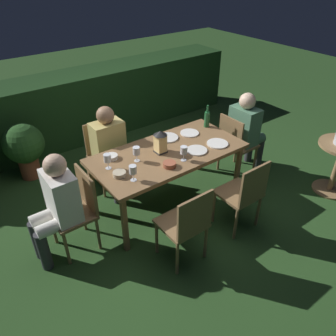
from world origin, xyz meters
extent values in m
plane|color=#26471E|center=(0.00, 0.00, 0.00)|extent=(16.00, 16.00, 0.00)
cube|color=olive|center=(0.00, 0.00, 0.72)|extent=(1.75, 0.86, 0.04)
cube|color=olive|center=(-0.81, -0.36, 0.35)|extent=(0.05, 0.05, 0.70)
cube|color=olive|center=(0.81, -0.36, 0.35)|extent=(0.05, 0.05, 0.70)
cube|color=olive|center=(-0.81, 0.36, 0.35)|extent=(0.05, 0.05, 0.70)
cube|color=olive|center=(0.81, 0.36, 0.35)|extent=(0.05, 0.05, 0.70)
cube|color=brown|center=(1.20, 0.00, 0.43)|extent=(0.40, 0.42, 0.03)
cube|color=brown|center=(1.01, 0.00, 0.66)|extent=(0.03, 0.40, 0.42)
cylinder|color=brown|center=(1.37, 0.18, 0.21)|extent=(0.03, 0.03, 0.42)
cylinder|color=brown|center=(1.37, -0.18, 0.21)|extent=(0.03, 0.03, 0.42)
cylinder|color=brown|center=(1.03, 0.18, 0.21)|extent=(0.03, 0.03, 0.42)
cylinder|color=brown|center=(1.03, -0.18, 0.21)|extent=(0.03, 0.03, 0.42)
cube|color=#4C7A5B|center=(1.26, 0.00, 0.70)|extent=(0.24, 0.38, 0.50)
sphere|color=beige|center=(1.26, 0.00, 1.04)|extent=(0.21, 0.21, 0.21)
cylinder|color=#4C7A5B|center=(1.40, 0.09, 0.46)|extent=(0.36, 0.13, 0.13)
cylinder|color=#4C7A5B|center=(1.40, -0.09, 0.46)|extent=(0.36, 0.13, 0.13)
cylinder|color=#333338|center=(1.56, 0.09, 0.23)|extent=(0.11, 0.11, 0.45)
cylinder|color=#333338|center=(1.56, -0.09, 0.23)|extent=(0.11, 0.11, 0.45)
cube|color=brown|center=(-0.39, -0.75, 0.43)|extent=(0.42, 0.40, 0.03)
cube|color=brown|center=(-0.39, -0.94, 0.66)|extent=(0.40, 0.02, 0.42)
cylinder|color=brown|center=(-0.57, -0.58, 0.21)|extent=(0.03, 0.03, 0.42)
cylinder|color=brown|center=(-0.21, -0.58, 0.21)|extent=(0.03, 0.03, 0.42)
cylinder|color=brown|center=(-0.57, -0.92, 0.21)|extent=(0.03, 0.03, 0.42)
cylinder|color=brown|center=(-0.21, -0.92, 0.21)|extent=(0.03, 0.03, 0.42)
cube|color=brown|center=(-1.20, 0.00, 0.43)|extent=(0.40, 0.42, 0.03)
cube|color=brown|center=(-1.01, 0.00, 0.66)|extent=(0.03, 0.40, 0.42)
cylinder|color=brown|center=(-1.37, -0.18, 0.21)|extent=(0.03, 0.03, 0.42)
cylinder|color=brown|center=(-1.37, 0.18, 0.21)|extent=(0.03, 0.03, 0.42)
cylinder|color=brown|center=(-1.03, -0.18, 0.21)|extent=(0.03, 0.03, 0.42)
cylinder|color=brown|center=(-1.03, 0.18, 0.21)|extent=(0.03, 0.03, 0.42)
cube|color=white|center=(-1.26, 0.00, 0.70)|extent=(0.24, 0.38, 0.50)
sphere|color=#D1A889|center=(-1.26, 0.00, 1.04)|extent=(0.21, 0.21, 0.21)
cylinder|color=white|center=(-1.40, -0.09, 0.46)|extent=(0.36, 0.13, 0.13)
cylinder|color=white|center=(-1.40, 0.09, 0.46)|extent=(0.36, 0.13, 0.13)
cylinder|color=#333338|center=(-1.56, -0.09, 0.23)|extent=(0.11, 0.11, 0.45)
cylinder|color=#333338|center=(-1.56, 0.09, 0.23)|extent=(0.11, 0.11, 0.45)
cube|color=brown|center=(-0.39, 0.75, 0.43)|extent=(0.42, 0.40, 0.03)
cube|color=brown|center=(-0.39, 0.94, 0.66)|extent=(0.40, 0.03, 0.42)
cylinder|color=brown|center=(-0.21, 0.58, 0.21)|extent=(0.03, 0.03, 0.42)
cylinder|color=brown|center=(-0.57, 0.58, 0.21)|extent=(0.03, 0.03, 0.42)
cylinder|color=brown|center=(-0.21, 0.92, 0.21)|extent=(0.03, 0.03, 0.42)
cylinder|color=brown|center=(-0.57, 0.92, 0.21)|extent=(0.03, 0.03, 0.42)
cube|color=tan|center=(-0.39, 0.69, 0.70)|extent=(0.38, 0.24, 0.50)
sphere|color=#997051|center=(-0.39, 0.69, 1.04)|extent=(0.21, 0.21, 0.21)
cylinder|color=tan|center=(-0.30, 0.55, 0.46)|extent=(0.13, 0.36, 0.13)
cylinder|color=tan|center=(-0.48, 0.55, 0.46)|extent=(0.13, 0.36, 0.13)
cylinder|color=#333338|center=(-0.30, 0.39, 0.23)|extent=(0.11, 0.11, 0.45)
cylinder|color=#333338|center=(-0.48, 0.39, 0.23)|extent=(0.11, 0.11, 0.45)
cube|color=brown|center=(0.39, -0.75, 0.43)|extent=(0.42, 0.40, 0.03)
cube|color=brown|center=(0.39, -0.94, 0.66)|extent=(0.40, 0.02, 0.42)
cylinder|color=brown|center=(0.21, -0.58, 0.21)|extent=(0.03, 0.03, 0.42)
cylinder|color=brown|center=(0.57, -0.58, 0.21)|extent=(0.03, 0.03, 0.42)
cylinder|color=brown|center=(0.21, -0.92, 0.21)|extent=(0.03, 0.03, 0.42)
cylinder|color=brown|center=(0.57, -0.92, 0.21)|extent=(0.03, 0.03, 0.42)
cube|color=black|center=(-0.07, 0.04, 0.75)|extent=(0.12, 0.12, 0.01)
cube|color=#F9D17A|center=(-0.07, 0.04, 0.86)|extent=(0.11, 0.11, 0.20)
cone|color=black|center=(-0.07, 0.04, 0.98)|extent=(0.15, 0.15, 0.05)
cylinder|color=#1E5B2D|center=(0.78, 0.21, 0.84)|extent=(0.07, 0.07, 0.20)
cylinder|color=#1E5B2D|center=(0.78, 0.21, 0.99)|extent=(0.03, 0.03, 0.09)
cylinder|color=silver|center=(-0.70, 0.09, 0.75)|extent=(0.06, 0.06, 0.00)
cylinder|color=silver|center=(-0.70, 0.09, 0.79)|extent=(0.01, 0.01, 0.08)
cylinder|color=silver|center=(-0.70, 0.09, 0.87)|extent=(0.08, 0.08, 0.08)
cylinder|color=maroon|center=(-0.70, 0.09, 0.85)|extent=(0.07, 0.07, 0.03)
cylinder|color=silver|center=(-0.39, 0.04, 0.75)|extent=(0.06, 0.06, 0.00)
cylinder|color=silver|center=(-0.39, 0.04, 0.79)|extent=(0.01, 0.01, 0.08)
cylinder|color=silver|center=(-0.39, 0.04, 0.87)|extent=(0.08, 0.08, 0.08)
cylinder|color=maroon|center=(-0.39, 0.04, 0.85)|extent=(0.07, 0.07, 0.03)
cylinder|color=silver|center=(0.02, -0.25, 0.75)|extent=(0.06, 0.06, 0.00)
cylinder|color=silver|center=(0.02, -0.25, 0.79)|extent=(0.01, 0.01, 0.08)
cylinder|color=silver|center=(0.02, -0.25, 0.87)|extent=(0.08, 0.08, 0.08)
cylinder|color=maroon|center=(0.02, -0.25, 0.85)|extent=(0.07, 0.07, 0.03)
cylinder|color=silver|center=(-0.60, -0.24, 0.75)|extent=(0.06, 0.06, 0.00)
cylinder|color=silver|center=(-0.60, -0.24, 0.79)|extent=(0.01, 0.01, 0.08)
cylinder|color=silver|center=(-0.60, -0.24, 0.87)|extent=(0.08, 0.08, 0.08)
cylinder|color=maroon|center=(-0.60, -0.24, 0.85)|extent=(0.07, 0.07, 0.03)
cylinder|color=white|center=(0.57, -0.21, 0.75)|extent=(0.25, 0.25, 0.01)
cylinder|color=silver|center=(0.19, 0.26, 0.75)|extent=(0.26, 0.26, 0.01)
cylinder|color=silver|center=(0.27, -0.18, 0.75)|extent=(0.24, 0.24, 0.01)
cylinder|color=white|center=(0.48, 0.19, 0.75)|extent=(0.23, 0.23, 0.01)
cylinder|color=#9E5138|center=(-0.17, -0.26, 0.77)|extent=(0.14, 0.14, 0.05)
cylinder|color=#424C1E|center=(-0.17, -0.26, 0.78)|extent=(0.12, 0.12, 0.02)
cylinder|color=silver|center=(-0.58, 0.25, 0.77)|extent=(0.14, 0.14, 0.04)
cylinder|color=tan|center=(-0.58, 0.25, 0.77)|extent=(0.12, 0.12, 0.01)
cylinder|color=#BCAD8E|center=(-0.68, -0.10, 0.77)|extent=(0.13, 0.13, 0.05)
cylinder|color=#477533|center=(-0.68, -0.10, 0.78)|extent=(0.11, 0.11, 0.01)
cylinder|color=#937047|center=(1.87, -1.06, 0.33)|extent=(0.07, 0.07, 0.66)
cylinder|color=#937047|center=(1.87, -1.06, 0.01)|extent=(0.44, 0.44, 0.02)
cube|color=#193816|center=(0.00, 2.32, 0.53)|extent=(5.43, 0.71, 1.06)
cylinder|color=brown|center=(-1.18, 1.61, 0.15)|extent=(0.26, 0.26, 0.29)
sphere|color=#234C1E|center=(-1.18, 1.61, 0.52)|extent=(0.53, 0.53, 0.53)
camera|label=1|loc=(-1.92, -2.58, 2.65)|focal=35.40mm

